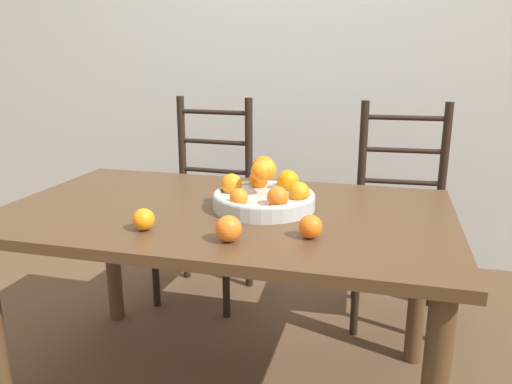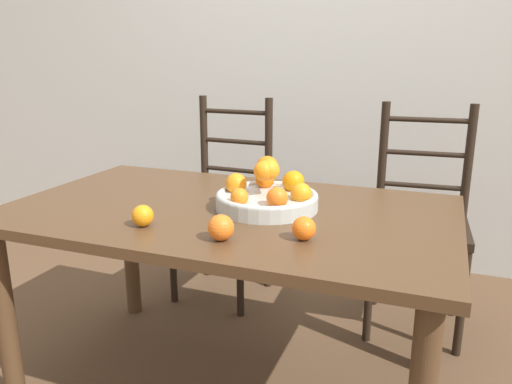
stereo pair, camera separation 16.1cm
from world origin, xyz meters
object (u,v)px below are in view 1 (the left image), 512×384
(orange_loose_0, at_px, (310,227))
(chair_left, at_px, (206,205))
(orange_loose_2, at_px, (228,229))
(chair_right, at_px, (400,220))
(fruit_bowl, at_px, (264,194))
(orange_loose_1, at_px, (144,219))

(orange_loose_0, bearing_deg, chair_left, 125.48)
(orange_loose_2, bearing_deg, chair_right, 64.30)
(fruit_bowl, xyz_separation_m, orange_loose_2, (-0.02, -0.34, -0.01))
(fruit_bowl, bearing_deg, orange_loose_0, -51.60)
(orange_loose_0, xyz_separation_m, chair_right, (0.28, 0.96, -0.27))
(fruit_bowl, distance_m, chair_right, 0.91)
(orange_loose_1, bearing_deg, orange_loose_0, 7.05)
(orange_loose_1, distance_m, chair_left, 1.08)
(orange_loose_1, relative_size, chair_left, 0.07)
(orange_loose_1, relative_size, orange_loose_2, 0.89)
(fruit_bowl, distance_m, chair_left, 0.91)
(orange_loose_2, relative_size, chair_right, 0.07)
(orange_loose_0, xyz_separation_m, chair_left, (-0.69, 0.96, -0.27))
(orange_loose_0, relative_size, chair_left, 0.07)
(orange_loose_1, height_order, orange_loose_2, orange_loose_2)
(chair_right, bearing_deg, orange_loose_0, -109.61)
(orange_loose_0, bearing_deg, orange_loose_1, -172.95)
(orange_loose_2, distance_m, chair_left, 1.18)
(orange_loose_0, height_order, chair_right, chair_right)
(fruit_bowl, height_order, orange_loose_0, fruit_bowl)
(orange_loose_0, relative_size, chair_right, 0.07)
(chair_left, bearing_deg, chair_right, 2.42)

